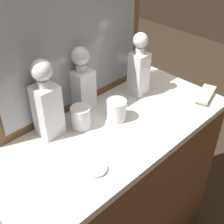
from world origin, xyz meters
TOP-DOWN VIEW (x-y plane):
  - dresser at (0.00, 0.00)m, footprint 1.06×0.48m
  - dresser_mirror at (0.00, 0.22)m, footprint 0.77×0.03m
  - crystal_decanter_center at (0.01, 0.18)m, footprint 0.08×0.08m
  - crystal_decanter_far_right at (0.27, 0.10)m, footprint 0.07×0.07m
  - crystal_decanter_far_left at (-0.19, 0.15)m, footprint 0.09×0.09m
  - crystal_tumbler_right at (0.06, 0.03)m, footprint 0.08×0.08m
  - crystal_tumbler_center at (-0.08, 0.09)m, footprint 0.08×0.08m
  - silver_brush_rear at (0.46, -0.14)m, footprint 0.17×0.10m
  - porcelain_dish at (-0.20, -0.12)m, footprint 0.08×0.08m

SIDE VIEW (x-z plane):
  - dresser at x=0.00m, z-range 0.00..0.85m
  - porcelain_dish at x=-0.20m, z-range 0.85..0.86m
  - silver_brush_rear at x=0.46m, z-range 0.85..0.87m
  - crystal_tumbler_right at x=0.06m, z-range 0.84..0.93m
  - crystal_tumbler_center at x=-0.08m, z-range 0.84..0.93m
  - crystal_decanter_center at x=0.01m, z-range 0.82..1.11m
  - crystal_decanter_far_right at x=0.27m, z-range 0.82..1.11m
  - crystal_decanter_far_left at x=-0.19m, z-range 0.82..1.13m
  - dresser_mirror at x=0.00m, z-range 0.85..1.47m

